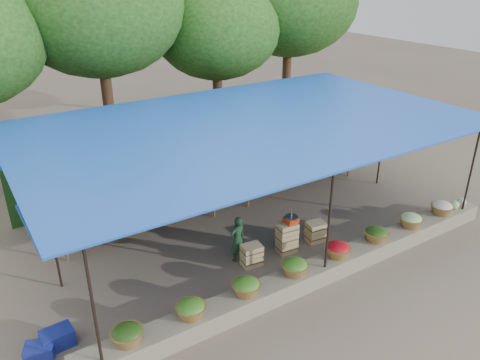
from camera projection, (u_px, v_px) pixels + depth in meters
ground at (249, 225)px, 12.31m from camera, size 60.00×60.00×0.00m
stone_curb at (319, 271)px, 10.12m from camera, size 10.60×0.55×0.40m
stall_canopy at (249, 127)px, 11.24m from camera, size 10.80×6.60×2.82m
produce_baskets at (317, 258)px, 9.92m from camera, size 8.98×0.58×0.34m
netting_backdrop at (192, 145)px, 14.20m from camera, size 10.60×0.06×2.50m
tree_row at (160, 16)px, 15.24m from camera, size 16.51×5.50×7.12m
fruit_table_left at (138, 208)px, 11.87m from camera, size 4.21×0.95×0.93m
fruit_table_right at (293, 167)px, 14.32m from camera, size 4.21×0.95×0.93m
crate_counter at (286, 241)px, 11.03m from camera, size 2.39×0.39×0.77m
weighing_scale at (291, 219)px, 10.87m from camera, size 0.32×0.32×0.34m
vendor_seated at (238, 239)px, 10.63m from camera, size 0.45×0.34×1.13m
customer_left at (67, 207)px, 11.26m from camera, size 1.07×0.94×1.85m
customer_mid at (240, 161)px, 14.05m from camera, size 1.29×1.16×1.73m
customer_right at (326, 140)px, 15.59m from camera, size 1.17×0.84×1.84m
blue_crate_front at (40, 352)px, 8.09m from camera, size 0.58×0.50×0.29m
blue_crate_back at (57, 338)px, 8.35m from camera, size 0.57×0.43×0.33m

